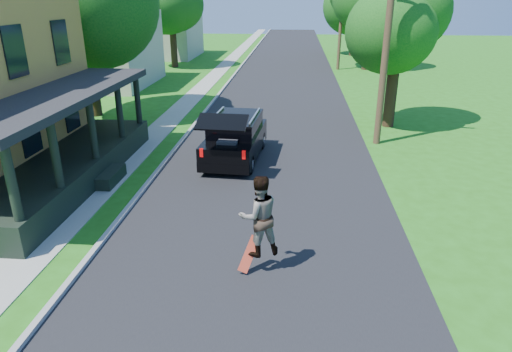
# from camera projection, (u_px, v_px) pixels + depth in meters

# --- Properties ---
(ground) EXTENTS (140.00, 140.00, 0.00)m
(ground) POSITION_uv_depth(u_px,v_px,m) (248.00, 298.00, 9.81)
(ground) COLOR #246313
(ground) RESTS_ON ground
(street) EXTENTS (8.00, 120.00, 0.02)m
(street) POSITION_uv_depth(u_px,v_px,m) (281.00, 99.00, 28.32)
(street) COLOR black
(street) RESTS_ON ground
(curb) EXTENTS (0.15, 120.00, 0.12)m
(curb) POSITION_uv_depth(u_px,v_px,m) (216.00, 98.00, 28.64)
(curb) COLOR gray
(curb) RESTS_ON ground
(sidewalk) EXTENTS (1.30, 120.00, 0.03)m
(sidewalk) POSITION_uv_depth(u_px,v_px,m) (192.00, 98.00, 28.76)
(sidewalk) COLOR gray
(sidewalk) RESTS_ON ground
(neighbor_house_mid) EXTENTS (12.78, 12.78, 8.30)m
(neighbor_house_mid) POSITION_uv_depth(u_px,v_px,m) (89.00, 24.00, 31.54)
(neighbor_house_mid) COLOR beige
(neighbor_house_mid) RESTS_ON ground
(neighbor_house_far) EXTENTS (12.78, 12.78, 8.30)m
(neighbor_house_far) POSITION_uv_depth(u_px,v_px,m) (156.00, 14.00, 46.34)
(neighbor_house_far) COLOR beige
(neighbor_house_far) RESTS_ON ground
(black_suv) EXTENTS (2.18, 4.98, 2.27)m
(black_suv) POSITION_uv_depth(u_px,v_px,m) (235.00, 138.00, 17.77)
(black_suv) COLOR black
(black_suv) RESTS_ON ground
(skateboarder) EXTENTS (1.15, 1.04, 1.94)m
(skateboarder) POSITION_uv_depth(u_px,v_px,m) (259.00, 216.00, 10.31)
(skateboarder) COLOR black
(skateboarder) RESTS_ON ground
(skateboard) EXTENTS (0.52, 0.44, 0.82)m
(skateboard) POSITION_uv_depth(u_px,v_px,m) (249.00, 255.00, 10.60)
(skateboard) COLOR #A2240D
(skateboard) RESTS_ON ground
(tree_right_near) EXTENTS (5.52, 5.69, 7.52)m
(tree_right_near) POSITION_uv_depth(u_px,v_px,m) (398.00, 19.00, 20.79)
(tree_right_near) COLOR black
(tree_right_near) RESTS_ON ground
(utility_pole_near) EXTENTS (1.77, 0.42, 9.14)m
(utility_pole_near) POSITION_uv_depth(u_px,v_px,m) (388.00, 31.00, 18.25)
(utility_pole_near) COLOR #412D1E
(utility_pole_near) RESTS_ON ground
(utility_pole_far) EXTENTS (1.64, 0.38, 10.49)m
(utility_pole_far) POSITION_uv_depth(u_px,v_px,m) (342.00, 3.00, 37.61)
(utility_pole_far) COLOR #412D1E
(utility_pole_far) RESTS_ON ground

